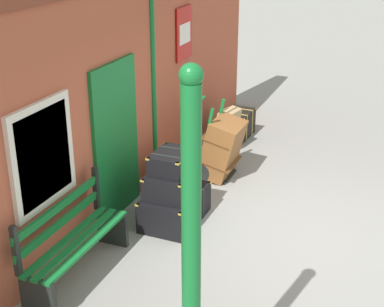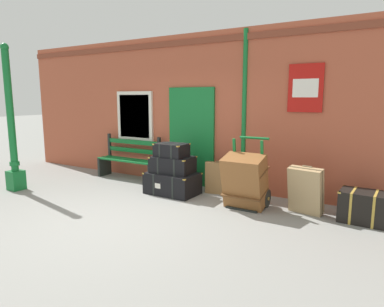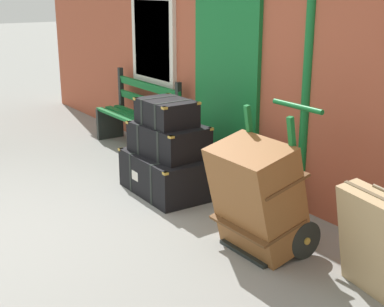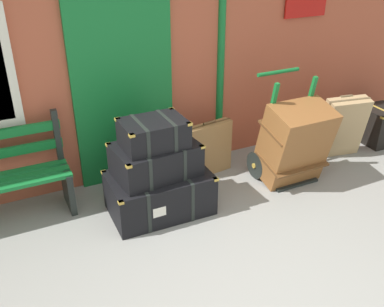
% 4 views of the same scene
% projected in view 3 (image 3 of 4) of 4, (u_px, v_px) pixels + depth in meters
% --- Properties ---
extents(ground_plane, '(60.00, 60.00, 0.00)m').
position_uv_depth(ground_plane, '(20.00, 232.00, 4.89)').
color(ground_plane, gray).
extents(brick_facade, '(10.40, 0.35, 3.20)m').
position_uv_depth(brick_facade, '(246.00, 37.00, 5.84)').
color(brick_facade, '#AD5138').
rests_on(brick_facade, ground).
extents(platform_bench, '(1.60, 0.43, 1.01)m').
position_uv_depth(platform_bench, '(139.00, 117.00, 7.25)').
color(platform_bench, '#146B2D').
rests_on(platform_bench, ground).
extents(steamer_trunk_base, '(1.02, 0.67, 0.43)m').
position_uv_depth(steamer_trunk_base, '(167.00, 174.00, 5.78)').
color(steamer_trunk_base, black).
rests_on(steamer_trunk_base, ground).
extents(steamer_trunk_middle, '(0.85, 0.61, 0.33)m').
position_uv_depth(steamer_trunk_middle, '(169.00, 139.00, 5.70)').
color(steamer_trunk_middle, black).
rests_on(steamer_trunk_middle, steamer_trunk_base).
extents(steamer_trunk_top, '(0.61, 0.45, 0.27)m').
position_uv_depth(steamer_trunk_top, '(167.00, 112.00, 5.62)').
color(steamer_trunk_top, black).
rests_on(steamer_trunk_top, steamer_trunk_middle).
extents(porters_trolley, '(0.71, 0.58, 1.20)m').
position_uv_depth(porters_trolley, '(272.00, 216.00, 4.56)').
color(porters_trolley, black).
rests_on(porters_trolley, ground).
extents(large_brown_trunk, '(0.70, 0.64, 0.96)m').
position_uv_depth(large_brown_trunk, '(257.00, 197.00, 4.40)').
color(large_brown_trunk, brown).
rests_on(large_brown_trunk, ground).
extents(suitcase_brown, '(0.58, 0.21, 0.67)m').
position_uv_depth(suitcase_brown, '(250.00, 177.00, 5.36)').
color(suitcase_brown, olive).
rests_on(suitcase_brown, ground).
extents(suitcase_caramel, '(0.58, 0.41, 0.80)m').
position_uv_depth(suitcase_caramel, '(374.00, 243.00, 3.81)').
color(suitcase_caramel, tan).
rests_on(suitcase_caramel, ground).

